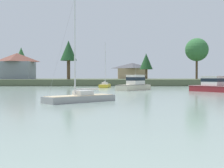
% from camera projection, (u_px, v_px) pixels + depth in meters
% --- Properties ---
extents(far_shore_bank, '(195.19, 47.59, 1.76)m').
position_uv_depth(far_shore_bank, '(94.00, 82.00, 106.05)').
color(far_shore_bank, '#4C563D').
rests_on(far_shore_bank, ground).
extents(cruiser_maroon, '(7.46, 9.08, 4.55)m').
position_uv_depth(cruiser_maroon, '(216.00, 88.00, 51.55)').
color(cruiser_maroon, maroon).
rests_on(cruiser_maroon, ground).
extents(sailboat_grey, '(7.05, 6.71, 10.71)m').
position_uv_depth(sailboat_grey, '(79.00, 100.00, 31.01)').
color(sailboat_grey, gray).
rests_on(sailboat_grey, ground).
extents(cruiser_cream, '(7.64, 9.22, 5.48)m').
position_uv_depth(cruiser_cream, '(135.00, 86.00, 58.85)').
color(cruiser_cream, beige).
rests_on(cruiser_cream, ground).
extents(sailboat_yellow, '(2.68, 7.19, 11.16)m').
position_uv_depth(sailboat_yellow, '(104.00, 86.00, 72.90)').
color(sailboat_yellow, gold).
rests_on(sailboat_yellow, ground).
extents(shore_tree_inland_a, '(7.32, 7.32, 13.01)m').
position_uv_depth(shore_tree_inland_a, '(195.00, 50.00, 99.15)').
color(shore_tree_inland_a, brown).
rests_on(shore_tree_inland_a, far_shore_bank).
extents(shore_tree_left, '(4.72, 4.72, 10.54)m').
position_uv_depth(shore_tree_left, '(20.00, 56.00, 103.97)').
color(shore_tree_left, brown).
rests_on(shore_tree_left, far_shore_bank).
extents(shore_tree_center_left, '(4.49, 4.49, 8.80)m').
position_uv_depth(shore_tree_center_left, '(145.00, 61.00, 107.26)').
color(shore_tree_center_left, brown).
rests_on(shore_tree_center_left, far_shore_bank).
extents(shore_tree_far_left, '(4.74, 4.74, 11.23)m').
position_uv_depth(shore_tree_far_left, '(67.00, 51.00, 90.18)').
color(shore_tree_far_left, brown).
rests_on(shore_tree_far_left, far_shore_bank).
extents(cottage_behind_trees, '(11.54, 7.04, 5.89)m').
position_uv_depth(cottage_behind_trees, '(131.00, 71.00, 115.98)').
color(cottage_behind_trees, tan).
rests_on(cottage_behind_trees, far_shore_bank).
extents(cottage_eastern, '(10.82, 10.60, 8.44)m').
position_uv_depth(cottage_eastern, '(16.00, 66.00, 101.07)').
color(cottage_eastern, gray).
rests_on(cottage_eastern, far_shore_bank).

